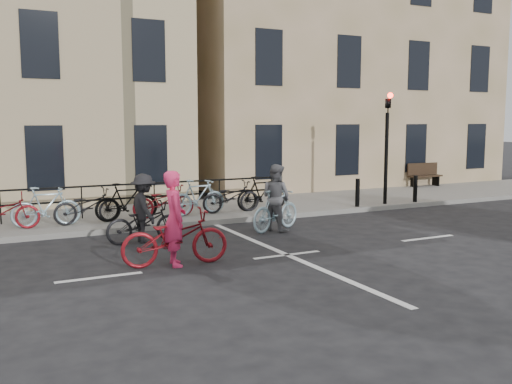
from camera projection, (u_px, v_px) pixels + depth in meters
name	position (u px, v px, depth m)	size (l,w,h in m)	color
ground	(287.00, 255.00, 12.33)	(120.00, 120.00, 0.00)	black
sidewalk	(56.00, 222.00, 15.88)	(46.00, 4.00, 0.15)	slate
building_east	(318.00, 52.00, 27.09)	(14.00, 10.00, 12.00)	#99835C
traffic_light	(387.00, 134.00, 18.62)	(0.18, 0.30, 3.90)	black
bollard_east	(357.00, 193.00, 18.24)	(0.14, 0.14, 0.90)	black
bollard_west	(415.00, 189.00, 19.30)	(0.14, 0.14, 0.90)	black
bench	(424.00, 174.00, 23.98)	(1.60, 0.41, 0.97)	black
parked_bikes	(106.00, 204.00, 15.48)	(11.45, 1.23, 1.05)	black
cyclist_pink	(175.00, 233.00, 11.39)	(2.22, 0.99, 1.91)	maroon
cyclist_grey	(276.00, 204.00, 15.00)	(1.88, 1.18, 1.77)	#99BAC9
cyclist_dark	(144.00, 216.00, 13.56)	(1.89, 1.10, 1.65)	black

